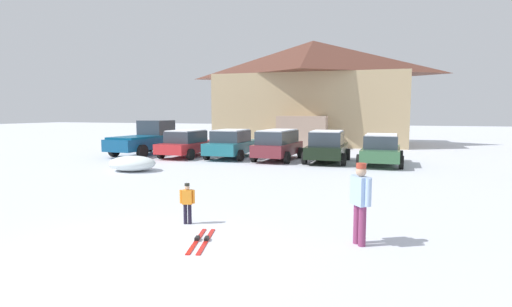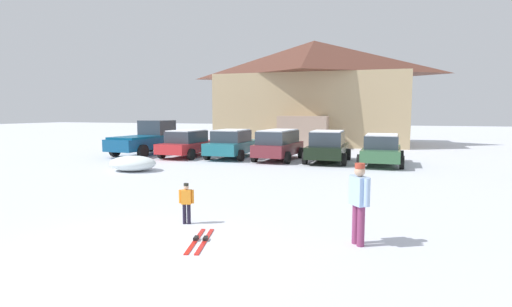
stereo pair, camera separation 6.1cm
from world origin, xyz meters
name	(u,v)px [view 2 (the right image)]	position (x,y,z in m)	size (l,w,h in m)	color
ground	(142,256)	(0.00, 0.00, 0.00)	(160.00, 160.00, 0.00)	silver
ski_lodge	(313,92)	(-1.90, 28.37, 4.44)	(16.11, 11.62, 8.76)	tan
parked_red_sedan	(188,143)	(-7.10, 15.27, 0.82)	(2.37, 4.65, 1.62)	red
parked_teal_hatchback	(233,144)	(-4.34, 15.55, 0.84)	(2.26, 4.55, 1.67)	#206C7A
parked_maroon_van	(278,144)	(-1.49, 15.30, 0.92)	(2.28, 4.33, 1.71)	maroon
parked_black_sedan	(328,146)	(1.25, 15.25, 0.85)	(2.24, 4.20, 1.71)	black
parked_green_coupe	(382,149)	(4.02, 15.03, 0.80)	(2.25, 4.56, 1.58)	#34633E
pickup_truck	(149,139)	(-10.18, 15.81, 0.99)	(2.64, 5.75, 2.15)	navy
skier_adult_in_blue_parka	(359,199)	(3.77, 1.94, 0.94)	(0.43, 0.52, 1.67)	#7E325B
skier_child_in_orange_jacket	(186,201)	(-0.25, 2.22, 0.56)	(0.35, 0.20, 0.99)	black
pair_of_skis	(200,240)	(0.64, 1.15, 0.02)	(0.69, 1.68, 0.08)	red
plowed_snow_pile	(133,163)	(-6.77, 9.27, 0.35)	(2.19, 1.75, 0.69)	white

